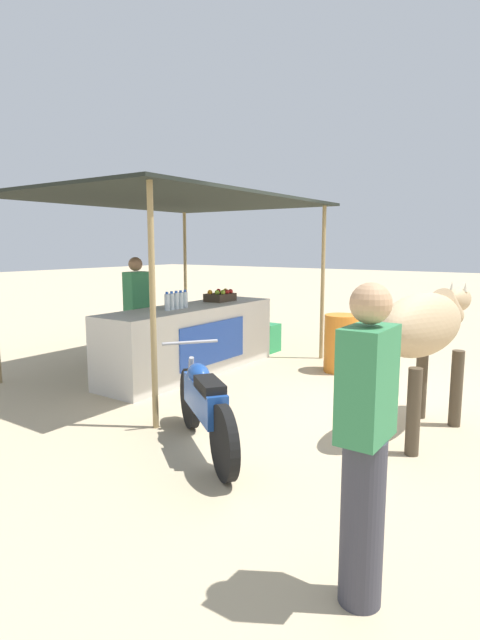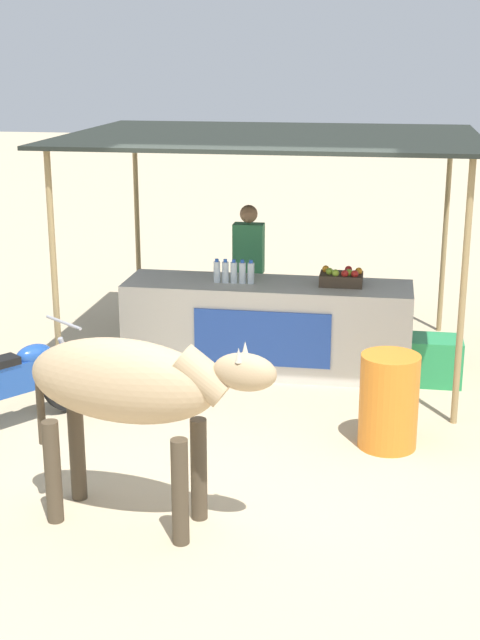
# 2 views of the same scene
# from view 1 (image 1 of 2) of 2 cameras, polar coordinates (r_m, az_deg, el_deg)

# --- Properties ---
(ground_plane) EXTENTS (60.00, 60.00, 0.00)m
(ground_plane) POSITION_cam_1_polar(r_m,az_deg,el_deg) (6.13, 10.48, -8.85)
(ground_plane) COLOR tan
(stall_counter) EXTENTS (3.00, 0.82, 0.96)m
(stall_counter) POSITION_cam_1_polar(r_m,az_deg,el_deg) (7.17, -5.61, -2.24)
(stall_counter) COLOR beige
(stall_counter) RESTS_ON ground
(stall_awning) EXTENTS (4.20, 3.20, 2.47)m
(stall_awning) POSITION_cam_1_polar(r_m,az_deg,el_deg) (7.27, -7.69, 12.83)
(stall_awning) COLOR black
(stall_awning) RESTS_ON ground
(water_bottle_row) EXTENTS (0.43, 0.07, 0.25)m
(water_bottle_row) POSITION_cam_1_polar(r_m,az_deg,el_deg) (6.79, -7.29, 2.20)
(water_bottle_row) COLOR silver
(water_bottle_row) RESTS_ON stall_counter
(fruit_crate) EXTENTS (0.44, 0.32, 0.18)m
(fruit_crate) POSITION_cam_1_polar(r_m,az_deg,el_deg) (7.71, -2.25, 2.72)
(fruit_crate) COLOR #3F3326
(fruit_crate) RESTS_ON stall_counter
(vendor_behind_counter) EXTENTS (0.34, 0.22, 1.65)m
(vendor_behind_counter) POSITION_cam_1_polar(r_m,az_deg,el_deg) (7.40, -11.70, 0.85)
(vendor_behind_counter) COLOR #383842
(vendor_behind_counter) RESTS_ON ground
(cooler_box) EXTENTS (0.60, 0.44, 0.48)m
(cooler_box) POSITION_cam_1_polar(r_m,az_deg,el_deg) (8.52, 2.46, -2.12)
(cooler_box) COLOR #268C4C
(cooler_box) RESTS_ON ground
(water_barrel) EXTENTS (0.50, 0.50, 0.83)m
(water_barrel) POSITION_cam_1_polar(r_m,az_deg,el_deg) (7.35, 11.54, -2.63)
(water_barrel) COLOR orange
(water_barrel) RESTS_ON ground
(cow) EXTENTS (1.85, 0.73, 1.44)m
(cow) POSITION_cam_1_polar(r_m,az_deg,el_deg) (5.06, 20.32, -0.93)
(cow) COLOR tan
(cow) RESTS_ON ground
(motorcycle_parked) EXTENTS (1.14, 1.49, 0.90)m
(motorcycle_parked) POSITION_cam_1_polar(r_m,az_deg,el_deg) (4.51, -4.13, -9.43)
(motorcycle_parked) COLOR black
(motorcycle_parked) RESTS_ON ground
(passerby_on_street) EXTENTS (0.34, 0.22, 1.65)m
(passerby_on_street) POSITION_cam_1_polar(r_m,az_deg,el_deg) (2.60, 14.11, -13.67)
(passerby_on_street) COLOR #383842
(passerby_on_street) RESTS_ON ground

